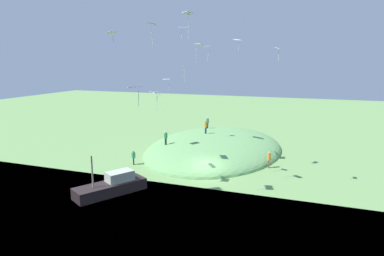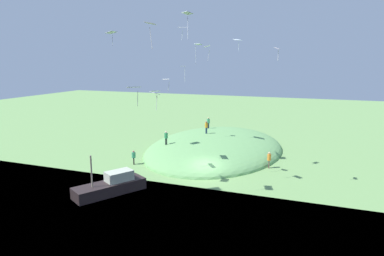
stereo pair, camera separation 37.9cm
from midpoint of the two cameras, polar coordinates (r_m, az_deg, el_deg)
name	(u,v)px [view 2 (the right image)]	position (r m, az deg, el deg)	size (l,w,h in m)	color
ground_plane	(207,176)	(35.60, 2.75, -7.95)	(160.00, 160.00, 0.00)	#6C9855
grass_hill	(215,149)	(45.96, 4.13, -3.55)	(24.83, 17.18, 4.05)	#69A25D
boat_on_lake	(111,186)	(31.77, -12.89, -9.33)	(6.50, 4.91, 3.79)	black
person_watching_kites	(206,126)	(45.86, 2.64, 0.40)	(0.54, 0.54, 1.73)	navy
person_on_hilltop	(208,122)	(50.75, 2.94, 1.08)	(0.62, 0.62, 1.65)	#222846
person_near_shore	(166,136)	(42.15, -4.07, -1.38)	(0.60, 0.60, 1.70)	#2E3531
person_with_child	(269,158)	(38.68, 12.96, -4.85)	(0.44, 0.44, 1.84)	brown
person_walking_path	(134,156)	(39.60, -9.39, -4.57)	(0.60, 0.60, 1.63)	black
kite_0	(198,46)	(33.03, 1.32, 13.43)	(0.69, 0.82, 1.92)	white
kite_1	(187,15)	(30.54, -0.39, 18.27)	(1.07, 1.13, 2.22)	white
kite_2	(166,80)	(34.36, -4.02, 7.99)	(1.14, 1.01, 1.23)	silver
kite_3	(183,28)	(41.97, -1.25, 16.31)	(1.15, 1.39, 1.52)	white
kite_4	(277,49)	(31.34, 14.29, 12.58)	(0.69, 0.49, 1.14)	silver
kite_5	(111,33)	(30.44, -12.90, 15.15)	(0.97, 0.69, 1.19)	white
kite_6	(150,24)	(27.76, -6.53, 16.72)	(1.33, 1.08, 2.06)	silver
kite_7	(183,68)	(42.17, -1.17, 9.89)	(0.60, 0.71, 1.96)	silver
kite_8	(155,91)	(39.41, -5.85, 6.06)	(1.35, 1.33, 1.26)	white
kite_9	(207,47)	(37.75, 2.81, 13.30)	(1.06, 0.84, 1.66)	white
kite_10	(156,94)	(32.84, -5.64, 5.56)	(1.01, 0.99, 1.73)	white
kite_11	(237,40)	(35.94, 7.85, 14.23)	(0.96, 0.88, 1.14)	white
kite_12	(134,88)	(28.57, -9.22, 6.61)	(1.32, 1.38, 1.67)	silver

